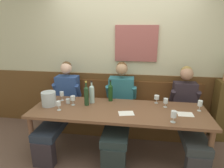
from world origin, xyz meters
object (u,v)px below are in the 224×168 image
at_px(person_right_seat, 62,104).
at_px(wine_glass_mid_right, 157,97).
at_px(wine_glass_mid_left, 51,96).
at_px(wine_glass_near_bucket, 200,104).
at_px(wall_bench, 122,118).
at_px(dining_table, 118,114).
at_px(wine_glass_by_bottle, 59,104).
at_px(person_center_left_seat, 188,112).
at_px(water_tumbler_left, 68,101).
at_px(wine_glass_right_end, 73,99).
at_px(wine_bottle_amber_mid, 92,93).
at_px(wine_glass_center_rear, 174,115).
at_px(wine_glass_left_end, 62,94).
at_px(wine_bottle_clear_water, 86,95).
at_px(wine_glass_center_front, 166,101).
at_px(ice_bucket, 49,99).
at_px(wine_bottle_green_tall, 110,92).
at_px(person_center_right_seat, 119,107).

relative_size(person_right_seat, wine_glass_mid_right, 10.30).
xyz_separation_m(wine_glass_mid_left, wine_glass_near_bucket, (2.23, -0.04, 0.02)).
height_order(wall_bench, dining_table, wall_bench).
xyz_separation_m(person_right_seat, wine_glass_by_bottle, (0.16, -0.47, 0.21)).
distance_m(person_center_left_seat, wine_glass_mid_left, 2.15).
height_order(wall_bench, water_tumbler_left, wall_bench).
bearing_deg(wine_glass_right_end, wine_glass_by_bottle, -124.08).
bearing_deg(wine_bottle_amber_mid, wine_glass_center_rear, -22.45).
height_order(wine_glass_left_end, wine_glass_right_end, wine_glass_left_end).
xyz_separation_m(dining_table, wine_glass_near_bucket, (1.14, 0.11, 0.19)).
xyz_separation_m(wall_bench, dining_table, (0.00, -0.65, 0.39)).
bearing_deg(person_center_left_seat, wine_bottle_clear_water, -171.82).
relative_size(person_center_left_seat, wine_glass_center_front, 9.30).
height_order(dining_table, ice_bucket, ice_bucket).
bearing_deg(wine_glass_left_end, wine_bottle_amber_mid, -1.92).
bearing_deg(wine_glass_near_bucket, wine_glass_center_front, 172.06).
distance_m(person_right_seat, wine_bottle_amber_mid, 0.64).
xyz_separation_m(wine_bottle_clear_water, wine_glass_by_bottle, (-0.35, -0.23, -0.07)).
bearing_deg(wine_glass_by_bottle, dining_table, 9.79).
height_order(wall_bench, wine_glass_mid_right, wall_bench).
xyz_separation_m(person_center_left_seat, wine_glass_mid_right, (-0.48, 0.01, 0.21)).
xyz_separation_m(wine_bottle_green_tall, wine_glass_near_bucket, (1.31, -0.20, -0.04)).
height_order(person_center_left_seat, wine_bottle_clear_water, person_center_left_seat).
height_order(person_center_right_seat, wine_glass_mid_left, person_center_right_seat).
bearing_deg(wine_bottle_green_tall, person_right_seat, 179.34).
distance_m(ice_bucket, wine_bottle_amber_mid, 0.65).
relative_size(wine_bottle_clear_water, wine_glass_left_end, 2.55).
bearing_deg(wall_bench, wine_bottle_green_tall, -115.12).
bearing_deg(wine_glass_left_end, wine_glass_near_bucket, -2.81).
distance_m(wine_bottle_green_tall, wine_glass_mid_left, 0.94).
bearing_deg(wine_glass_center_rear, wine_bottle_clear_water, 163.16).
bearing_deg(wine_glass_near_bucket, wine_bottle_green_tall, 171.28).
xyz_separation_m(person_center_right_seat, person_center_left_seat, (1.06, -0.02, -0.01)).
bearing_deg(wine_glass_mid_left, wine_glass_mid_right, 5.70).
height_order(person_right_seat, wine_glass_mid_left, person_right_seat).
distance_m(dining_table, wine_glass_center_rear, 0.79).
bearing_deg(water_tumbler_left, wall_bench, 34.42).
bearing_deg(wine_glass_left_end, person_right_seat, 119.98).
bearing_deg(wine_glass_mid_right, wine_glass_center_front, -49.85).
bearing_deg(wine_glass_by_bottle, wine_glass_right_end, 55.92).
bearing_deg(wine_glass_left_end, wine_glass_mid_left, -157.86).
height_order(wine_glass_mid_left, wine_glass_center_front, wine_glass_center_front).
bearing_deg(water_tumbler_left, wine_glass_mid_right, 8.76).
relative_size(person_center_right_seat, wine_glass_by_bottle, 9.72).
distance_m(wine_glass_right_end, water_tumbler_left, 0.13).
distance_m(wine_bottle_green_tall, wine_glass_near_bucket, 1.32).
distance_m(dining_table, wine_glass_by_bottle, 0.87).
height_order(person_center_right_seat, person_center_left_seat, person_center_right_seat).
height_order(wine_glass_by_bottle, wine_glass_left_end, wine_glass_left_end).
height_order(dining_table, wine_glass_mid_left, wine_glass_mid_left).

